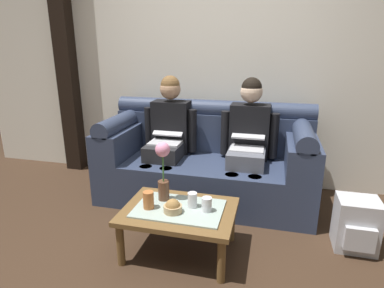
% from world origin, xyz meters
% --- Properties ---
extents(ground_plane, '(14.00, 14.00, 0.00)m').
position_xyz_m(ground_plane, '(0.00, 0.00, 0.00)').
color(ground_plane, '#382619').
extents(back_wall_patterned, '(6.00, 0.12, 2.90)m').
position_xyz_m(back_wall_patterned, '(0.00, 1.70, 1.45)').
color(back_wall_patterned, silver).
rests_on(back_wall_patterned, ground_plane).
extents(timber_pillar, '(0.20, 0.20, 2.90)m').
position_xyz_m(timber_pillar, '(-1.79, 1.58, 1.45)').
color(timber_pillar, black).
rests_on(timber_pillar, ground_plane).
extents(couch, '(2.07, 0.88, 0.96)m').
position_xyz_m(couch, '(0.00, 1.17, 0.37)').
color(couch, '#2D3851').
rests_on(couch, ground_plane).
extents(person_left, '(0.56, 0.67, 1.22)m').
position_xyz_m(person_left, '(-0.41, 1.17, 0.66)').
color(person_left, '#232326').
rests_on(person_left, ground_plane).
extents(person_right, '(0.56, 0.67, 1.22)m').
position_xyz_m(person_right, '(0.41, 1.16, 0.66)').
color(person_right, '#595B66').
rests_on(person_right, ground_plane).
extents(coffee_table, '(0.82, 0.60, 0.37)m').
position_xyz_m(coffee_table, '(0.00, 0.18, 0.31)').
color(coffee_table, brown).
rests_on(coffee_table, ground_plane).
extents(flower_vase, '(0.11, 0.11, 0.46)m').
position_xyz_m(flower_vase, '(-0.15, 0.28, 0.62)').
color(flower_vase, brown).
rests_on(flower_vase, coffee_table).
extents(snack_bowl, '(0.13, 0.13, 0.11)m').
position_xyz_m(snack_bowl, '(-0.02, 0.10, 0.40)').
color(snack_bowl, tan).
rests_on(snack_bowl, coffee_table).
extents(cup_near_left, '(0.07, 0.07, 0.10)m').
position_xyz_m(cup_near_left, '(0.21, 0.18, 0.42)').
color(cup_near_left, silver).
rests_on(cup_near_left, coffee_table).
extents(cup_near_right, '(0.08, 0.08, 0.13)m').
position_xyz_m(cup_near_right, '(-0.21, 0.12, 0.43)').
color(cup_near_right, '#B26633').
rests_on(cup_near_right, coffee_table).
extents(cup_far_center, '(0.07, 0.07, 0.11)m').
position_xyz_m(cup_far_center, '(0.09, 0.22, 0.42)').
color(cup_far_center, silver).
rests_on(cup_far_center, coffee_table).
extents(backpack_right, '(0.30, 0.31, 0.40)m').
position_xyz_m(backpack_right, '(1.29, 0.55, 0.20)').
color(backpack_right, '#B7B7BC').
rests_on(backpack_right, ground_plane).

